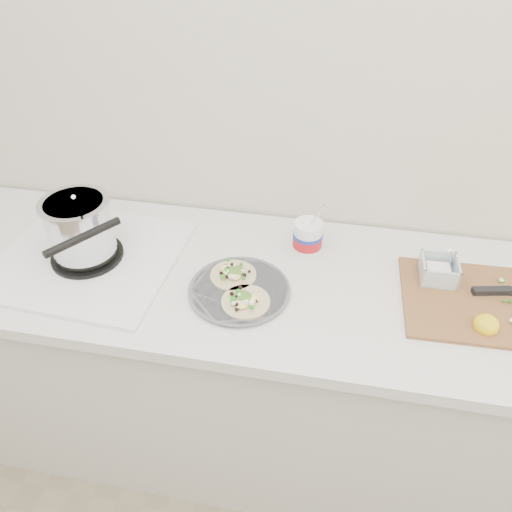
% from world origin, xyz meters
% --- Properties ---
extents(counter, '(2.44, 0.66, 0.90)m').
position_xyz_m(counter, '(0.00, 1.43, 0.45)').
color(counter, beige).
rests_on(counter, ground).
extents(stove, '(0.56, 0.53, 0.26)m').
position_xyz_m(stove, '(-0.55, 1.39, 0.99)').
color(stove, silver).
rests_on(stove, counter).
extents(taco_plate, '(0.29, 0.29, 0.04)m').
position_xyz_m(taco_plate, '(-0.06, 1.34, 0.92)').
color(taco_plate, '#59585F').
rests_on(taco_plate, counter).
extents(tub, '(0.09, 0.09, 0.21)m').
position_xyz_m(tub, '(0.12, 1.56, 0.97)').
color(tub, white).
rests_on(tub, counter).
extents(cutboard, '(0.48, 0.34, 0.07)m').
position_xyz_m(cutboard, '(0.63, 1.43, 0.92)').
color(cutboard, brown).
rests_on(cutboard, counter).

